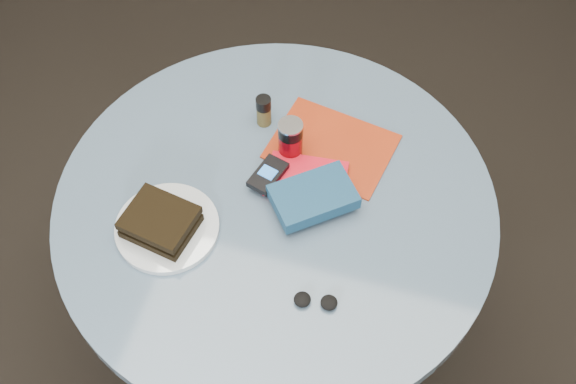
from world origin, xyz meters
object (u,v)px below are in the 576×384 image
(pepper_grinder, at_px, (264,111))
(magazine, at_px, (332,147))
(soda_can, at_px, (290,140))
(plate, at_px, (167,228))
(table, at_px, (276,238))
(mp3_player, at_px, (268,175))
(headphones, at_px, (316,301))
(novel, at_px, (313,197))
(sandwich, at_px, (160,222))
(red_book, at_px, (306,179))

(pepper_grinder, relative_size, magazine, 0.30)
(soda_can, bearing_deg, plate, -126.00)
(table, height_order, soda_can, soda_can)
(soda_can, distance_m, mp3_player, 0.10)
(soda_can, relative_size, headphones, 1.13)
(table, bearing_deg, novel, 8.22)
(table, distance_m, plate, 0.30)
(plate, xyz_separation_m, pepper_grinder, (0.11, 0.35, 0.04))
(sandwich, xyz_separation_m, mp3_player, (0.18, 0.19, -0.01))
(table, relative_size, plate, 4.38)
(table, xyz_separation_m, plate, (-0.21, -0.14, 0.17))
(sandwich, distance_m, mp3_player, 0.26)
(table, relative_size, sandwich, 6.18)
(plate, xyz_separation_m, headphones, (0.36, -0.08, 0.00))
(pepper_grinder, distance_m, headphones, 0.50)
(table, height_order, pepper_grinder, pepper_grinder)
(sandwich, height_order, soda_can, soda_can)
(red_book, bearing_deg, headphones, -76.54)
(magazine, bearing_deg, mp3_player, -119.86)
(headphones, bearing_deg, novel, 106.60)
(soda_can, relative_size, red_book, 0.60)
(sandwich, bearing_deg, plate, 42.89)
(sandwich, xyz_separation_m, headphones, (0.37, -0.07, -0.03))
(soda_can, height_order, mp3_player, soda_can)
(mp3_player, bearing_deg, magazine, 50.21)
(magazine, height_order, novel, novel)
(pepper_grinder, bearing_deg, sandwich, -108.60)
(pepper_grinder, relative_size, mp3_player, 0.78)
(plate, height_order, soda_can, soda_can)
(sandwich, height_order, mp3_player, sandwich)
(mp3_player, bearing_deg, red_book, 16.41)
(pepper_grinder, bearing_deg, plate, -107.75)
(red_book, height_order, headphones, same)
(magazine, height_order, red_book, red_book)
(novel, relative_size, headphones, 1.87)
(sandwich, bearing_deg, soda_can, 53.64)
(headphones, bearing_deg, red_book, 109.15)
(mp3_player, bearing_deg, pepper_grinder, 110.39)
(headphones, bearing_deg, soda_can, 113.92)
(plate, height_order, mp3_player, mp3_player)
(soda_can, relative_size, pepper_grinder, 1.28)
(magazine, relative_size, mp3_player, 2.57)
(plate, relative_size, pepper_grinder, 2.71)
(headphones, bearing_deg, plate, 167.49)
(table, xyz_separation_m, headphones, (0.15, -0.22, 0.17))
(sandwich, xyz_separation_m, soda_can, (0.21, 0.28, 0.01))
(mp3_player, bearing_deg, soda_can, 73.85)
(soda_can, bearing_deg, novel, -54.73)
(soda_can, bearing_deg, magazine, 27.88)
(pepper_grinder, xyz_separation_m, novel, (0.18, -0.20, -0.01))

